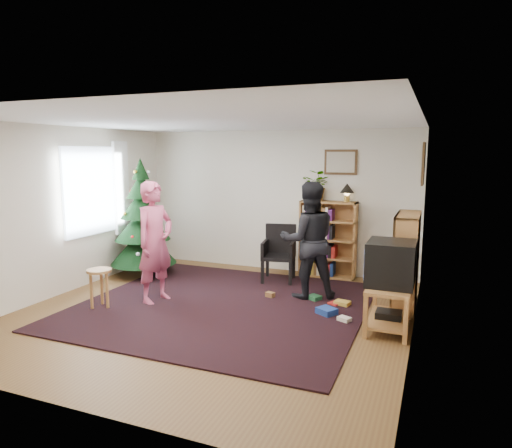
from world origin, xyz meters
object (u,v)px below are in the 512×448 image
at_px(picture_right, 423,164).
at_px(christmas_tree, 143,227).
at_px(potted_plant, 317,185).
at_px(person_by_chair, 309,240).
at_px(tv_stand, 389,302).
at_px(bookshelf_right, 406,260).
at_px(bookshelf_back, 328,238).
at_px(armchair, 281,251).
at_px(person_standing, 155,242).
at_px(picture_back, 341,162).
at_px(table_lamp, 347,189).
at_px(stool, 99,278).
at_px(crt_tv, 391,263).

bearing_deg(picture_right, christmas_tree, -173.59).
bearing_deg(potted_plant, person_by_chair, -81.06).
bearing_deg(picture_right, tv_stand, -99.96).
xyz_separation_m(christmas_tree, bookshelf_right, (4.32, -0.09, -0.18)).
bearing_deg(bookshelf_back, bookshelf_right, -41.31).
distance_m(armchair, person_standing, 2.16).
bearing_deg(picture_right, person_by_chair, -156.73).
bearing_deg(armchair, tv_stand, -49.01).
bearing_deg(picture_back, potted_plant, -159.20).
bearing_deg(table_lamp, tv_stand, -65.62).
bearing_deg(tv_stand, bookshelf_back, 120.97).
bearing_deg(stool, table_lamp, 44.46).
distance_m(bookshelf_right, potted_plant, 2.14).
bearing_deg(armchair, picture_right, -12.20).
xyz_separation_m(stool, potted_plant, (2.30, 2.75, 1.14)).
bearing_deg(armchair, potted_plant, 37.25).
bearing_deg(bookshelf_back, potted_plant, 180.00).
xyz_separation_m(bookshelf_right, stool, (-3.85, -1.57, -0.24)).
bearing_deg(christmas_tree, bookshelf_right, -1.22).
xyz_separation_m(tv_stand, person_standing, (-3.18, -0.18, 0.53)).
bearing_deg(table_lamp, bookshelf_right, -48.52).
relative_size(crt_tv, potted_plant, 1.15).
relative_size(crt_tv, armchair, 0.64).
height_order(picture_right, potted_plant, picture_right).
bearing_deg(tv_stand, christmas_tree, 167.24).
height_order(picture_right, tv_stand, picture_right).
distance_m(picture_right, crt_tv, 1.86).
bearing_deg(bookshelf_back, tv_stand, -59.03).
height_order(picture_right, bookshelf_back, picture_right).
xyz_separation_m(bookshelf_right, potted_plant, (-1.55, 1.18, 0.90)).
distance_m(picture_back, picture_right, 1.51).
bearing_deg(bookshelf_right, christmas_tree, 88.78).
relative_size(bookshelf_back, crt_tv, 2.17).
height_order(christmas_tree, stool, christmas_tree).
distance_m(picture_back, person_by_chair, 1.76).
relative_size(christmas_tree, crt_tv, 3.37).
relative_size(christmas_tree, bookshelf_back, 1.55).
distance_m(bookshelf_back, potted_plant, 0.92).
height_order(person_by_chair, potted_plant, potted_plant).
relative_size(christmas_tree, armchair, 2.17).
relative_size(crt_tv, stool, 1.10).
distance_m(bookshelf_right, person_by_chair, 1.37).
height_order(christmas_tree, person_standing, christmas_tree).
relative_size(person_standing, table_lamp, 5.57).
height_order(picture_right, person_standing, picture_right).
relative_size(christmas_tree, stool, 3.69).
height_order(picture_back, bookshelf_right, picture_back).
distance_m(tv_stand, armchair, 2.44).
height_order(bookshelf_right, armchair, bookshelf_right).
relative_size(picture_right, tv_stand, 0.67).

